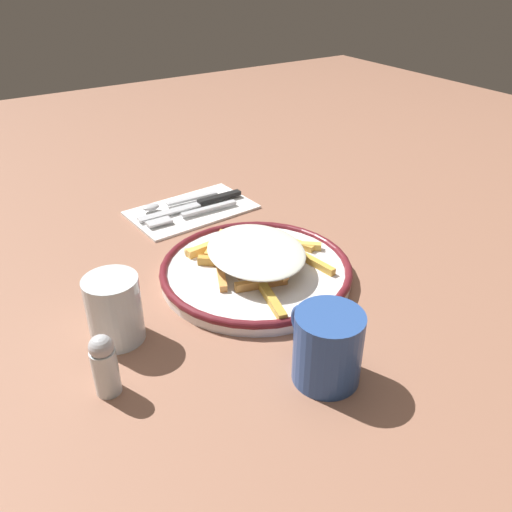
{
  "coord_description": "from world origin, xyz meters",
  "views": [
    {
      "loc": [
        -0.56,
        0.36,
        0.43
      ],
      "look_at": [
        0.0,
        0.0,
        0.04
      ],
      "focal_mm": 37.04,
      "sensor_mm": 36.0,
      "label": 1
    }
  ],
  "objects_px": {
    "knife": "(200,203)",
    "coffee_mug": "(327,347)",
    "water_glass": "(114,309)",
    "spoon": "(168,204)",
    "plate": "(256,270)",
    "salt_shaker": "(104,364)",
    "fries_heap": "(254,254)",
    "napkin": "(192,209)",
    "fork": "(192,213)"
  },
  "relations": [
    {
      "from": "knife",
      "to": "coffee_mug",
      "type": "relative_size",
      "value": 1.99
    },
    {
      "from": "water_glass",
      "to": "spoon",
      "type": "bearing_deg",
      "value": -34.34
    },
    {
      "from": "plate",
      "to": "knife",
      "type": "relative_size",
      "value": 1.36
    },
    {
      "from": "plate",
      "to": "coffee_mug",
      "type": "bearing_deg",
      "value": 167.79
    },
    {
      "from": "water_glass",
      "to": "salt_shaker",
      "type": "height_order",
      "value": "water_glass"
    },
    {
      "from": "fries_heap",
      "to": "salt_shaker",
      "type": "relative_size",
      "value": 3.16
    },
    {
      "from": "napkin",
      "to": "spoon",
      "type": "bearing_deg",
      "value": 50.44
    },
    {
      "from": "fork",
      "to": "salt_shaker",
      "type": "relative_size",
      "value": 2.27
    },
    {
      "from": "plate",
      "to": "fries_heap",
      "type": "distance_m",
      "value": 0.03
    },
    {
      "from": "water_glass",
      "to": "salt_shaker",
      "type": "distance_m",
      "value": 0.09
    },
    {
      "from": "fork",
      "to": "knife",
      "type": "height_order",
      "value": "knife"
    },
    {
      "from": "knife",
      "to": "coffee_mug",
      "type": "height_order",
      "value": "coffee_mug"
    },
    {
      "from": "knife",
      "to": "coffee_mug",
      "type": "bearing_deg",
      "value": 169.46
    },
    {
      "from": "napkin",
      "to": "coffee_mug",
      "type": "height_order",
      "value": "coffee_mug"
    },
    {
      "from": "plate",
      "to": "water_glass",
      "type": "height_order",
      "value": "water_glass"
    },
    {
      "from": "napkin",
      "to": "fork",
      "type": "xyz_separation_m",
      "value": [
        -0.03,
        0.01,
        0.01
      ]
    },
    {
      "from": "fries_heap",
      "to": "knife",
      "type": "bearing_deg",
      "value": -9.43
    },
    {
      "from": "spoon",
      "to": "water_glass",
      "type": "distance_m",
      "value": 0.37
    },
    {
      "from": "napkin",
      "to": "salt_shaker",
      "type": "height_order",
      "value": "salt_shaker"
    },
    {
      "from": "fork",
      "to": "coffee_mug",
      "type": "height_order",
      "value": "coffee_mug"
    },
    {
      "from": "fork",
      "to": "coffee_mug",
      "type": "distance_m",
      "value": 0.45
    },
    {
      "from": "plate",
      "to": "spoon",
      "type": "xyz_separation_m",
      "value": [
        0.28,
        0.01,
        0.0
      ]
    },
    {
      "from": "fork",
      "to": "knife",
      "type": "xyz_separation_m",
      "value": [
        0.03,
        -0.03,
        0.0
      ]
    },
    {
      "from": "plate",
      "to": "knife",
      "type": "bearing_deg",
      "value": -9.08
    },
    {
      "from": "plate",
      "to": "coffee_mug",
      "type": "relative_size",
      "value": 2.7
    },
    {
      "from": "fries_heap",
      "to": "napkin",
      "type": "bearing_deg",
      "value": -5.17
    },
    {
      "from": "napkin",
      "to": "knife",
      "type": "bearing_deg",
      "value": -89.35
    },
    {
      "from": "fries_heap",
      "to": "fork",
      "type": "height_order",
      "value": "fries_heap"
    },
    {
      "from": "napkin",
      "to": "coffee_mug",
      "type": "xyz_separation_m",
      "value": [
        -0.47,
        0.07,
        0.04
      ]
    },
    {
      "from": "fries_heap",
      "to": "coffee_mug",
      "type": "xyz_separation_m",
      "value": [
        -0.22,
        0.05,
        0.01
      ]
    },
    {
      "from": "fork",
      "to": "spoon",
      "type": "relative_size",
      "value": 1.16
    },
    {
      "from": "plate",
      "to": "fork",
      "type": "relative_size",
      "value": 1.62
    },
    {
      "from": "fries_heap",
      "to": "spoon",
      "type": "xyz_separation_m",
      "value": [
        0.28,
        0.01,
        -0.03
      ]
    },
    {
      "from": "plate",
      "to": "water_glass",
      "type": "bearing_deg",
      "value": 95.91
    },
    {
      "from": "plate",
      "to": "spoon",
      "type": "relative_size",
      "value": 1.88
    },
    {
      "from": "coffee_mug",
      "to": "spoon",
      "type": "bearing_deg",
      "value": -3.91
    },
    {
      "from": "fries_heap",
      "to": "salt_shaker",
      "type": "height_order",
      "value": "salt_shaker"
    },
    {
      "from": "fork",
      "to": "knife",
      "type": "relative_size",
      "value": 0.84
    },
    {
      "from": "fries_heap",
      "to": "salt_shaker",
      "type": "distance_m",
      "value": 0.29
    },
    {
      "from": "napkin",
      "to": "water_glass",
      "type": "bearing_deg",
      "value": 138.67
    },
    {
      "from": "fries_heap",
      "to": "salt_shaker",
      "type": "bearing_deg",
      "value": 112.82
    },
    {
      "from": "fries_heap",
      "to": "coffee_mug",
      "type": "distance_m",
      "value": 0.23
    },
    {
      "from": "plate",
      "to": "napkin",
      "type": "bearing_deg",
      "value": -4.9
    },
    {
      "from": "water_glass",
      "to": "coffee_mug",
      "type": "relative_size",
      "value": 0.84
    },
    {
      "from": "fork",
      "to": "coffee_mug",
      "type": "xyz_separation_m",
      "value": [
        -0.45,
        0.06,
        0.03
      ]
    },
    {
      "from": "plate",
      "to": "napkin",
      "type": "height_order",
      "value": "plate"
    },
    {
      "from": "water_glass",
      "to": "fries_heap",
      "type": "bearing_deg",
      "value": -82.82
    },
    {
      "from": "fries_heap",
      "to": "water_glass",
      "type": "distance_m",
      "value": 0.22
    },
    {
      "from": "coffee_mug",
      "to": "water_glass",
      "type": "bearing_deg",
      "value": 41.79
    },
    {
      "from": "spoon",
      "to": "salt_shaker",
      "type": "xyz_separation_m",
      "value": [
        -0.39,
        0.25,
        0.03
      ]
    }
  ]
}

